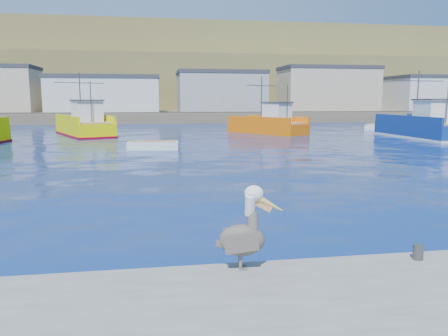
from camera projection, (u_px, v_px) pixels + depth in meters
name	position (u px, v px, depth m)	size (l,w,h in m)	color
ground	(234.00, 238.00, 11.39)	(260.00, 260.00, 0.00)	navy
dock_bollards	(299.00, 259.00, 8.07)	(36.20, 0.20, 0.30)	#4C4C4C
far_shore	(160.00, 80.00, 116.54)	(200.00, 81.00, 24.00)	brown
trawler_yellow_b	(85.00, 125.00, 44.83)	(7.46, 11.31, 6.44)	#F1EA00
trawler_blue	(424.00, 127.00, 41.74)	(5.42, 11.32, 6.51)	navy
boat_orange	(269.00, 124.00, 47.13)	(7.78, 9.17, 6.15)	#E96207
skiff_mid	(153.00, 146.00, 31.79)	(3.75, 1.60, 0.79)	silver
skiff_far	(375.00, 127.00, 53.08)	(3.87, 4.31, 0.94)	silver
pelican	(244.00, 233.00, 7.94)	(1.26, 0.61, 1.55)	#595451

